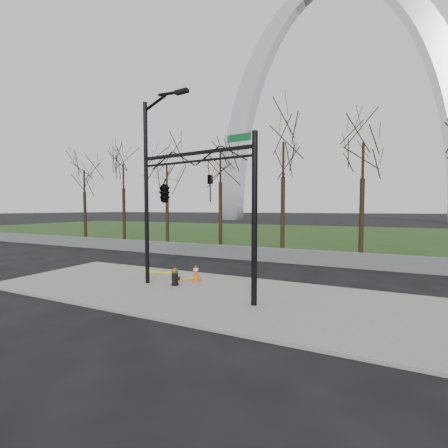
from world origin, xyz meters
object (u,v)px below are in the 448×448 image
at_px(fire_hydrant, 175,277).
at_px(street_light, 150,179).
at_px(traffic_cone, 196,273).
at_px(traffic_signal_mast, 179,190).

height_order(fire_hydrant, street_light, street_light).
bearing_deg(fire_hydrant, traffic_cone, 84.69).
height_order(traffic_cone, traffic_signal_mast, traffic_signal_mast).
bearing_deg(traffic_signal_mast, traffic_cone, 104.61).
distance_m(fire_hydrant, traffic_cone, 1.13).
relative_size(fire_hydrant, traffic_signal_mast, 0.13).
xyz_separation_m(fire_hydrant, traffic_cone, (0.43, 1.05, 0.01)).
bearing_deg(street_light, traffic_signal_mast, -9.10).
distance_m(traffic_cone, traffic_signal_mast, 4.07).
bearing_deg(fire_hydrant, traffic_signal_mast, -27.33).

